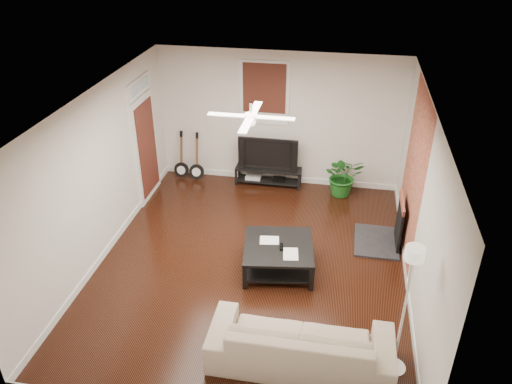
% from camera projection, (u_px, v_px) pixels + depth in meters
% --- Properties ---
extents(room, '(5.01, 6.01, 2.81)m').
position_uv_depth(room, '(251.00, 190.00, 7.72)').
color(room, black).
rests_on(room, ground).
extents(brick_accent, '(0.02, 2.20, 2.80)m').
position_uv_depth(brick_accent, '(413.00, 174.00, 8.18)').
color(brick_accent, '#A74B36').
rests_on(brick_accent, floor).
extents(fireplace, '(0.80, 1.10, 0.92)m').
position_uv_depth(fireplace, '(388.00, 221.00, 8.69)').
color(fireplace, black).
rests_on(fireplace, floor).
extents(window_back, '(1.00, 0.06, 1.30)m').
position_uv_depth(window_back, '(264.00, 93.00, 10.03)').
color(window_back, '#38180F').
rests_on(window_back, wall_back).
extents(door_left, '(0.08, 1.00, 2.50)m').
position_uv_depth(door_left, '(145.00, 139.00, 9.80)').
color(door_left, white).
rests_on(door_left, wall_left).
extents(tv_stand, '(1.38, 0.37, 0.39)m').
position_uv_depth(tv_stand, '(268.00, 176.00, 10.72)').
color(tv_stand, black).
rests_on(tv_stand, floor).
extents(tv, '(1.24, 0.16, 0.71)m').
position_uv_depth(tv, '(269.00, 152.00, 10.46)').
color(tv, black).
rests_on(tv, tv_stand).
extents(coffee_table, '(1.24, 1.24, 0.46)m').
position_uv_depth(coffee_table, '(278.00, 257.00, 8.19)').
color(coffee_table, black).
rests_on(coffee_table, floor).
extents(sofa, '(2.35, 0.92, 0.69)m').
position_uv_depth(sofa, '(301.00, 342.00, 6.44)').
color(sofa, tan).
rests_on(sofa, floor).
extents(floor_lamp, '(0.32, 0.32, 1.92)m').
position_uv_depth(floor_lamp, '(404.00, 312.00, 6.03)').
color(floor_lamp, white).
rests_on(floor_lamp, floor).
extents(potted_plant, '(0.90, 0.82, 0.86)m').
position_uv_depth(potted_plant, '(343.00, 176.00, 10.22)').
color(potted_plant, '#1B601D').
rests_on(potted_plant, floor).
extents(guitar_left, '(0.33, 0.24, 1.04)m').
position_uv_depth(guitar_left, '(180.00, 156.00, 10.83)').
color(guitar_left, black).
rests_on(guitar_left, floor).
extents(guitar_right, '(0.34, 0.25, 1.04)m').
position_uv_depth(guitar_right, '(196.00, 158.00, 10.75)').
color(guitar_right, black).
rests_on(guitar_right, floor).
extents(ceiling_fan, '(1.24, 1.24, 0.32)m').
position_uv_depth(ceiling_fan, '(251.00, 116.00, 7.12)').
color(ceiling_fan, white).
rests_on(ceiling_fan, ceiling).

